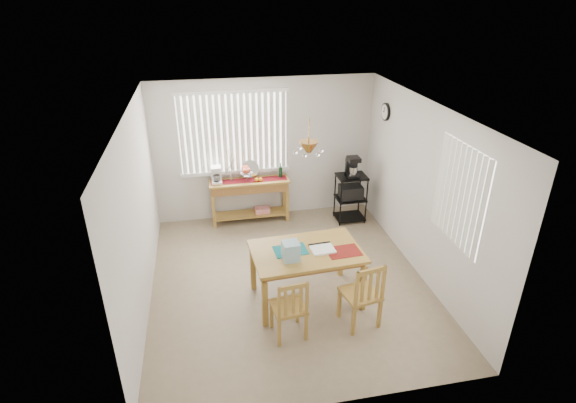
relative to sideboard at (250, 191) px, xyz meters
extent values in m
cube|color=gray|center=(0.32, -2.03, -0.62)|extent=(4.00, 4.50, 0.01)
cube|color=silver|center=(0.32, 0.27, 0.69)|extent=(4.00, 0.10, 2.60)
cube|color=silver|center=(0.32, -4.33, 0.69)|extent=(4.00, 0.10, 2.60)
cube|color=silver|center=(-1.73, -2.03, 0.69)|extent=(0.10, 4.50, 2.60)
cube|color=silver|center=(2.37, -2.03, 0.69)|extent=(0.10, 4.50, 2.60)
cube|color=white|center=(0.32, -2.03, 2.04)|extent=(4.00, 4.50, 0.10)
cube|color=white|center=(-0.23, 0.22, 1.04)|extent=(1.90, 0.01, 1.40)
cube|color=white|center=(-1.13, 0.21, 1.04)|extent=(0.07, 0.03, 1.40)
cube|color=white|center=(-1.02, 0.21, 1.04)|extent=(0.07, 0.03, 1.40)
cube|color=white|center=(-0.92, 0.21, 1.04)|extent=(0.07, 0.03, 1.40)
cube|color=white|center=(-0.81, 0.21, 1.04)|extent=(0.07, 0.03, 1.40)
cube|color=white|center=(-0.70, 0.21, 1.04)|extent=(0.07, 0.03, 1.40)
cube|color=white|center=(-0.60, 0.21, 1.04)|extent=(0.07, 0.03, 1.40)
cube|color=white|center=(-0.49, 0.21, 1.04)|extent=(0.07, 0.03, 1.40)
cube|color=white|center=(-0.39, 0.21, 1.04)|extent=(0.07, 0.03, 1.40)
cube|color=white|center=(-0.28, 0.21, 1.04)|extent=(0.07, 0.03, 1.40)
cube|color=white|center=(-0.18, 0.21, 1.04)|extent=(0.07, 0.03, 1.40)
cube|color=white|center=(-0.07, 0.21, 1.04)|extent=(0.07, 0.03, 1.40)
cube|color=white|center=(0.03, 0.21, 1.04)|extent=(0.07, 0.03, 1.40)
cube|color=white|center=(0.14, 0.21, 1.04)|extent=(0.07, 0.03, 1.40)
cube|color=white|center=(0.25, 0.21, 1.04)|extent=(0.07, 0.03, 1.40)
cube|color=white|center=(0.35, 0.21, 1.04)|extent=(0.07, 0.03, 1.40)
cube|color=white|center=(0.46, 0.21, 1.04)|extent=(0.07, 0.03, 1.40)
cube|color=white|center=(0.56, 0.21, 1.04)|extent=(0.07, 0.03, 1.40)
cube|color=white|center=(0.67, 0.21, 1.04)|extent=(0.07, 0.03, 1.40)
cube|color=white|center=(-0.23, 0.19, 0.31)|extent=(1.98, 0.06, 0.06)
cube|color=white|center=(-0.23, 0.19, 1.77)|extent=(1.98, 0.06, 0.06)
cube|color=white|center=(2.32, -2.93, 1.04)|extent=(0.01, 1.10, 1.30)
cube|color=white|center=(2.31, -3.42, 1.04)|extent=(0.03, 0.07, 1.30)
cube|color=white|center=(2.31, -3.31, 1.04)|extent=(0.03, 0.07, 1.30)
cube|color=white|center=(2.31, -3.20, 1.04)|extent=(0.03, 0.07, 1.30)
cube|color=white|center=(2.31, -3.09, 1.04)|extent=(0.03, 0.07, 1.30)
cube|color=white|center=(2.31, -2.98, 1.04)|extent=(0.03, 0.07, 1.30)
cube|color=white|center=(2.31, -2.87, 1.04)|extent=(0.03, 0.07, 1.30)
cube|color=white|center=(2.31, -2.76, 1.04)|extent=(0.03, 0.07, 1.30)
cube|color=white|center=(2.31, -2.65, 1.04)|extent=(0.03, 0.07, 1.30)
cube|color=white|center=(2.31, -2.54, 1.04)|extent=(0.03, 0.07, 1.30)
cube|color=white|center=(2.31, -2.43, 1.04)|extent=(0.03, 0.07, 1.30)
cylinder|color=black|center=(2.30, -0.48, 1.47)|extent=(0.04, 0.30, 0.30)
cylinder|color=white|center=(2.27, -0.48, 1.47)|extent=(0.01, 0.25, 0.25)
cylinder|color=#956228|center=(0.48, -2.47, 1.82)|extent=(0.01, 0.01, 0.34)
cone|color=#956228|center=(0.48, -2.47, 1.64)|extent=(0.24, 0.24, 0.14)
sphere|color=white|center=(0.64, -2.47, 1.58)|extent=(0.05, 0.05, 0.05)
sphere|color=white|center=(0.56, -2.34, 1.58)|extent=(0.05, 0.05, 0.05)
sphere|color=white|center=(0.40, -2.34, 1.58)|extent=(0.05, 0.05, 0.05)
sphere|color=white|center=(0.32, -2.47, 1.58)|extent=(0.05, 0.05, 0.05)
sphere|color=white|center=(0.40, -2.61, 1.58)|extent=(0.05, 0.05, 0.05)
sphere|color=white|center=(0.56, -2.61, 1.58)|extent=(0.05, 0.05, 0.05)
cube|color=#AC843A|center=(-0.01, 0.00, 0.18)|extent=(1.45, 0.41, 0.04)
cube|color=olive|center=(-0.01, 0.00, 0.09)|extent=(1.39, 0.37, 0.14)
cube|color=#AC843A|center=(-0.69, -0.16, -0.30)|extent=(0.05, 0.05, 0.62)
cube|color=#AC843A|center=(0.67, -0.16, -0.30)|extent=(0.05, 0.05, 0.62)
cube|color=#AC843A|center=(-0.69, 0.16, -0.30)|extent=(0.05, 0.05, 0.62)
cube|color=#AC843A|center=(0.67, 0.16, -0.30)|extent=(0.05, 0.05, 0.62)
cube|color=#AC843A|center=(-0.01, 0.00, -0.47)|extent=(1.34, 0.35, 0.03)
cube|color=red|center=(0.22, 0.00, -0.42)|extent=(0.27, 0.20, 0.09)
cube|color=maroon|center=(-0.01, 0.00, 0.21)|extent=(1.37, 0.22, 0.01)
cube|color=white|center=(-0.59, 0.00, 0.23)|extent=(0.18, 0.22, 0.05)
cube|color=white|center=(-0.59, 0.07, 0.34)|extent=(0.18, 0.07, 0.27)
cube|color=white|center=(-0.59, -0.02, 0.49)|extent=(0.18, 0.20, 0.06)
cylinder|color=white|center=(-0.59, -0.03, 0.31)|extent=(0.12, 0.12, 0.12)
cylinder|color=white|center=(-0.05, -0.02, 0.25)|extent=(0.05, 0.05, 0.09)
cone|color=white|center=(-0.05, -0.02, 0.33)|extent=(0.23, 0.23, 0.08)
sphere|color=#AE1725|center=(-0.01, -0.02, 0.41)|extent=(0.07, 0.07, 0.07)
sphere|color=#AE1725|center=(-0.04, 0.02, 0.41)|extent=(0.07, 0.07, 0.07)
sphere|color=#AE1725|center=(-0.09, 0.01, 0.41)|extent=(0.07, 0.07, 0.07)
sphere|color=#AE1725|center=(-0.09, -0.04, 0.41)|extent=(0.07, 0.07, 0.07)
sphere|color=#AE1725|center=(-0.04, -0.06, 0.41)|extent=(0.07, 0.07, 0.07)
sphere|color=orange|center=(0.12, -0.07, 0.24)|extent=(0.07, 0.07, 0.07)
sphere|color=orange|center=(0.19, -0.07, 0.24)|extent=(0.07, 0.07, 0.07)
cylinder|color=silver|center=(0.04, 0.16, 0.37)|extent=(0.33, 0.08, 0.32)
cylinder|color=white|center=(-0.33, 0.05, 0.27)|extent=(0.07, 0.07, 0.13)
cylinder|color=#4C3823|center=(-0.33, 0.05, 0.53)|extent=(0.08, 0.04, 0.40)
cylinder|color=#4C3823|center=(-0.33, 0.05, 0.55)|extent=(0.12, 0.05, 0.44)
cylinder|color=#4C3823|center=(-0.33, 0.05, 0.51)|extent=(0.16, 0.07, 0.33)
cylinder|color=#4C3823|center=(-0.33, 0.05, 0.58)|extent=(0.05, 0.02, 0.50)
cylinder|color=#4C3823|center=(-0.33, 0.05, 0.50)|extent=(0.20, 0.09, 0.28)
cylinder|color=black|center=(0.58, 0.05, 0.31)|extent=(0.07, 0.07, 0.21)
cylinder|color=black|center=(0.58, 0.05, 0.45)|extent=(0.03, 0.03, 0.07)
cylinder|color=black|center=(1.58, -0.53, -0.16)|extent=(0.03, 0.03, 0.90)
cylinder|color=black|center=(2.06, -0.53, -0.16)|extent=(0.03, 0.03, 0.90)
cylinder|color=black|center=(1.58, -0.15, -0.16)|extent=(0.03, 0.03, 0.90)
cylinder|color=black|center=(2.06, -0.15, -0.16)|extent=(0.03, 0.03, 0.90)
cube|color=black|center=(1.82, -0.34, 0.27)|extent=(0.53, 0.42, 0.03)
cube|color=black|center=(1.82, -0.34, -0.16)|extent=(0.53, 0.42, 0.03)
cube|color=black|center=(1.82, -0.34, -0.55)|extent=(0.53, 0.42, 0.03)
cube|color=black|center=(1.82, -0.34, -0.03)|extent=(0.40, 0.32, 0.23)
cube|color=black|center=(1.82, -0.36, 0.31)|extent=(0.21, 0.25, 0.05)
cube|color=black|center=(1.82, -0.27, 0.45)|extent=(0.21, 0.08, 0.32)
cube|color=black|center=(1.82, -0.36, 0.62)|extent=(0.21, 0.23, 0.07)
cylinder|color=silver|center=(1.82, -0.37, 0.41)|extent=(0.14, 0.14, 0.14)
cube|color=#AC843A|center=(0.48, -2.47, 0.16)|extent=(1.53, 1.04, 0.04)
cube|color=olive|center=(0.48, -2.47, 0.10)|extent=(1.41, 0.92, 0.06)
cube|color=#AC843A|center=(-0.16, -2.92, -0.27)|extent=(0.08, 0.08, 0.68)
cube|color=#AC843A|center=(1.17, -2.84, -0.27)|extent=(0.08, 0.08, 0.68)
cube|color=#AC843A|center=(-0.22, -2.11, -0.27)|extent=(0.08, 0.08, 0.68)
cube|color=#AC843A|center=(1.12, -2.02, -0.27)|extent=(0.08, 0.08, 0.68)
cube|color=#156E76|center=(0.27, -2.43, 0.18)|extent=(0.46, 0.34, 0.01)
cube|color=maroon|center=(0.96, -2.60, 0.18)|extent=(0.46, 0.34, 0.01)
cube|color=white|center=(0.69, -2.51, 0.19)|extent=(0.33, 0.27, 0.03)
cube|color=black|center=(0.68, -2.38, 0.19)|extent=(0.32, 0.05, 0.03)
cube|color=#89B5C7|center=(0.23, -2.65, 0.30)|extent=(0.22, 0.22, 0.25)
cube|color=#AC843A|center=(0.10, -3.14, -0.20)|extent=(0.45, 0.45, 0.04)
cube|color=#AC843A|center=(0.26, -2.94, -0.41)|extent=(0.04, 0.04, 0.40)
cube|color=#AC843A|center=(-0.09, -2.98, -0.41)|extent=(0.04, 0.04, 0.40)
cube|color=#AC843A|center=(0.29, -3.29, -0.41)|extent=(0.04, 0.04, 0.40)
cube|color=#AC843A|center=(-0.05, -3.33, -0.41)|extent=(0.04, 0.04, 0.40)
cube|color=#AC843A|center=(0.29, -3.30, 0.05)|extent=(0.04, 0.04, 0.44)
cube|color=#AC843A|center=(-0.05, -3.34, 0.05)|extent=(0.04, 0.04, 0.44)
cube|color=#AC843A|center=(0.12, -3.32, 0.24)|extent=(0.37, 0.07, 0.06)
cube|color=#AC843A|center=(0.22, -3.31, 0.02)|extent=(0.04, 0.02, 0.36)
cube|color=#AC843A|center=(0.12, -3.32, 0.02)|extent=(0.04, 0.02, 0.36)
cube|color=#AC843A|center=(0.02, -3.33, 0.02)|extent=(0.04, 0.02, 0.36)
cube|color=#AC843A|center=(1.04, -3.10, -0.16)|extent=(0.52, 0.52, 0.04)
cube|color=#AC843A|center=(1.19, -2.88, -0.39)|extent=(0.05, 0.05, 0.43)
cube|color=#AC843A|center=(0.82, -2.95, -0.39)|extent=(0.05, 0.05, 0.43)
cube|color=#AC843A|center=(1.27, -3.25, -0.39)|extent=(0.05, 0.05, 0.43)
cube|color=#AC843A|center=(0.90, -3.32, -0.39)|extent=(0.05, 0.05, 0.43)
cube|color=#AC843A|center=(1.27, -3.26, 0.10)|extent=(0.04, 0.04, 0.48)
cube|color=#AC843A|center=(0.90, -3.33, 0.10)|extent=(0.04, 0.04, 0.48)
cube|color=#AC843A|center=(1.08, -3.29, 0.31)|extent=(0.40, 0.11, 0.06)
cube|color=#AC843A|center=(1.19, -3.27, 0.08)|extent=(0.05, 0.03, 0.39)
cube|color=#AC843A|center=(1.08, -3.29, 0.08)|extent=(0.05, 0.03, 0.39)
cube|color=#AC843A|center=(0.98, -3.31, 0.08)|extent=(0.05, 0.03, 0.39)
camera|label=1|loc=(-0.76, -7.48, 3.40)|focal=28.00mm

